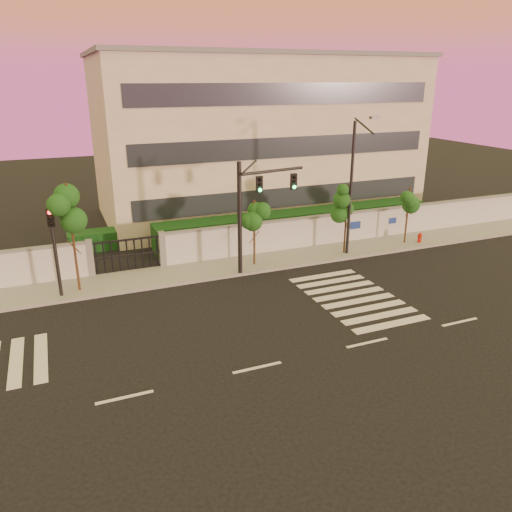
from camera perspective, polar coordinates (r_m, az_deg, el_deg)
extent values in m
plane|color=black|center=(19.63, 0.14, -12.65)|extent=(120.00, 120.00, 0.00)
cube|color=gray|center=(28.56, -7.93, -1.91)|extent=(60.00, 3.00, 0.15)
cube|color=silver|center=(35.65, 14.50, 3.61)|extent=(31.00, 0.30, 2.00)
cube|color=slate|center=(35.38, 14.65, 5.26)|extent=(31.00, 0.36, 0.12)
cube|color=slate|center=(28.93, -18.40, -0.31)|extent=(0.35, 0.35, 2.20)
cube|color=slate|center=(29.39, -10.65, 0.69)|extent=(0.35, 0.35, 2.20)
cube|color=black|center=(34.88, 4.73, 3.66)|extent=(20.00, 2.00, 1.80)
cube|color=black|center=(33.97, -15.69, 2.00)|extent=(6.00, 1.50, 1.20)
cube|color=beige|center=(40.60, 0.04, 13.34)|extent=(24.00, 12.00, 12.00)
cube|color=#262D38|center=(35.77, 3.73, 6.74)|extent=(22.00, 0.08, 1.40)
cube|color=#262D38|center=(35.15, 3.86, 12.30)|extent=(22.00, 0.08, 1.40)
cube|color=#262D38|center=(34.87, 4.00, 18.01)|extent=(22.00, 0.08, 1.40)
cube|color=slate|center=(40.38, 0.04, 21.98)|extent=(24.40, 12.40, 0.30)
cube|color=silver|center=(22.11, -25.73, -10.80)|extent=(0.50, 4.00, 0.02)
cube|color=silver|center=(22.04, -23.38, -10.53)|extent=(0.50, 4.00, 0.02)
cube|color=silver|center=(23.55, 15.26, -7.52)|extent=(4.00, 0.50, 0.02)
cube|color=silver|center=(24.18, 13.98, -6.65)|extent=(4.00, 0.50, 0.02)
cube|color=silver|center=(24.83, 12.77, -5.83)|extent=(4.00, 0.50, 0.02)
cube|color=silver|center=(25.49, 11.63, -5.04)|extent=(4.00, 0.50, 0.02)
cube|color=silver|center=(26.17, 10.55, -4.29)|extent=(4.00, 0.50, 0.02)
cube|color=silver|center=(26.86, 9.52, -3.58)|extent=(4.00, 0.50, 0.02)
cube|color=silver|center=(27.57, 8.55, -2.90)|extent=(4.00, 0.50, 0.02)
cube|color=silver|center=(28.28, 7.63, -2.26)|extent=(4.00, 0.50, 0.02)
cube|color=silver|center=(18.63, -14.78, -15.36)|extent=(2.00, 0.15, 0.01)
cube|color=silver|center=(19.63, 0.14, -12.63)|extent=(2.00, 0.15, 0.01)
cube|color=silver|center=(21.76, 12.58, -9.66)|extent=(2.00, 0.15, 0.01)
cube|color=silver|center=(24.74, 22.25, -7.00)|extent=(2.00, 0.15, 0.01)
cylinder|color=#382314|center=(26.56, -20.15, 1.75)|extent=(0.13, 0.13, 5.73)
sphere|color=#134012|center=(26.11, -20.59, 5.34)|extent=(1.21, 1.21, 1.21)
sphere|color=#134012|center=(26.54, -19.57, 3.76)|extent=(0.92, 0.92, 0.92)
sphere|color=#134012|center=(26.09, -21.15, 3.95)|extent=(0.88, 0.88, 0.88)
cylinder|color=#382314|center=(28.81, -0.20, 2.54)|extent=(0.12, 0.12, 4.00)
sphere|color=#134012|center=(28.48, -0.20, 4.84)|extent=(1.13, 1.13, 1.13)
sphere|color=#134012|center=(28.95, 0.31, 3.86)|extent=(0.86, 0.86, 0.86)
sphere|color=#134012|center=(28.34, -0.66, 3.92)|extent=(0.82, 0.82, 0.82)
cylinder|color=#382314|center=(31.22, 10.22, 4.03)|extent=(0.11, 0.11, 4.47)
sphere|color=#134012|center=(30.89, 10.37, 6.42)|extent=(1.03, 1.03, 1.03)
sphere|color=#134012|center=(31.37, 10.62, 5.35)|extent=(0.79, 0.79, 0.79)
sphere|color=#134012|center=(30.73, 10.02, 5.52)|extent=(0.75, 0.75, 0.75)
cylinder|color=#382314|center=(34.20, 16.88, 4.35)|extent=(0.12, 0.12, 3.89)
sphere|color=#134012|center=(33.92, 17.07, 6.25)|extent=(1.09, 1.09, 1.09)
sphere|color=#134012|center=(34.42, 17.22, 5.42)|extent=(0.83, 0.83, 0.83)
sphere|color=#134012|center=(33.72, 16.77, 5.52)|extent=(0.79, 0.79, 0.79)
cylinder|color=black|center=(27.16, -1.88, 4.07)|extent=(0.25, 0.25, 6.38)
cylinder|color=black|center=(27.32, 1.96, 9.70)|extent=(3.88, 0.86, 0.16)
cube|color=black|center=(27.07, 0.38, 8.18)|extent=(0.36, 0.19, 0.93)
sphere|color=#0CF259|center=(27.03, 0.47, 7.54)|extent=(0.21, 0.21, 0.21)
cube|color=black|center=(27.92, 4.33, 8.48)|extent=(0.36, 0.19, 0.93)
sphere|color=#0CF259|center=(27.88, 4.41, 7.85)|extent=(0.21, 0.21, 0.21)
cylinder|color=black|center=(26.31, -21.94, 0.37)|extent=(0.17, 0.17, 4.87)
cube|color=black|center=(25.77, -22.44, 4.08)|extent=(0.38, 0.19, 0.97)
sphere|color=red|center=(25.59, -22.52, 4.67)|extent=(0.22, 0.22, 0.22)
cylinder|color=black|center=(30.73, 10.76, 7.31)|extent=(0.18, 0.18, 8.18)
cylinder|color=black|center=(29.40, 12.24, 14.34)|extent=(0.10, 1.96, 0.80)
cube|color=#3F3F44|center=(28.60, 13.38, 15.15)|extent=(0.51, 0.26, 0.15)
cylinder|color=#B1160B|center=(35.00, 18.17, 1.70)|extent=(0.24, 0.24, 0.54)
cylinder|color=#B1160B|center=(34.90, 18.23, 2.21)|extent=(0.30, 0.30, 0.11)
sphere|color=#B1160B|center=(34.87, 18.25, 2.39)|extent=(0.20, 0.20, 0.20)
cylinder|color=#B1160B|center=(34.97, 18.19, 1.87)|extent=(0.32, 0.19, 0.11)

